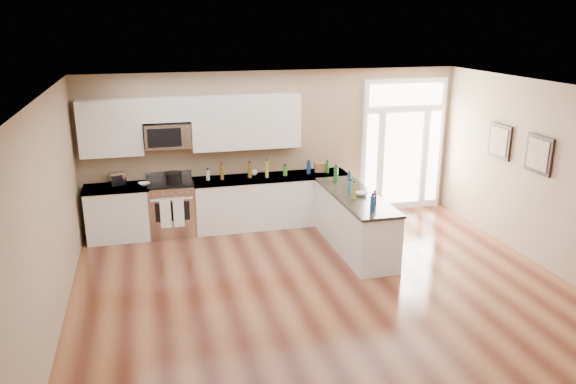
{
  "coord_description": "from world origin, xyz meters",
  "views": [
    {
      "loc": [
        -2.3,
        -5.91,
        3.67
      ],
      "look_at": [
        -0.27,
        2.0,
        1.15
      ],
      "focal_mm": 35.0,
      "sensor_mm": 36.0,
      "label": 1
    }
  ],
  "objects_px": {
    "kitchen_range": "(172,208)",
    "stockpot": "(174,177)",
    "peninsula_cabinet": "(355,224)",
    "toaster_oven": "(117,179)"
  },
  "relations": [
    {
      "from": "peninsula_cabinet",
      "to": "kitchen_range",
      "type": "distance_m",
      "value": 3.23
    },
    {
      "from": "peninsula_cabinet",
      "to": "stockpot",
      "type": "relative_size",
      "value": 8.43
    },
    {
      "from": "kitchen_range",
      "to": "stockpot",
      "type": "bearing_deg",
      "value": -45.09
    },
    {
      "from": "kitchen_range",
      "to": "stockpot",
      "type": "relative_size",
      "value": 3.93
    },
    {
      "from": "toaster_oven",
      "to": "stockpot",
      "type": "bearing_deg",
      "value": -31.57
    },
    {
      "from": "kitchen_range",
      "to": "toaster_oven",
      "type": "distance_m",
      "value": 1.06
    },
    {
      "from": "stockpot",
      "to": "kitchen_range",
      "type": "bearing_deg",
      "value": 134.91
    },
    {
      "from": "stockpot",
      "to": "toaster_oven",
      "type": "relative_size",
      "value": 1.09
    },
    {
      "from": "peninsula_cabinet",
      "to": "toaster_oven",
      "type": "relative_size",
      "value": 9.17
    },
    {
      "from": "toaster_oven",
      "to": "kitchen_range",
      "type": "bearing_deg",
      "value": -28.1
    }
  ]
}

